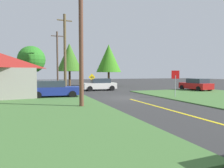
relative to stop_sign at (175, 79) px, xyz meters
name	(u,v)px	position (x,y,z in m)	size (l,w,h in m)	color
ground_plane	(126,98)	(-4.32, 1.67, -1.83)	(120.00, 120.00, 0.00)	#313131
grass_verge_left	(14,111)	(-13.56, -2.33, -1.79)	(12.00, 20.00, 0.08)	#436E35
lane_stripe_center	(182,113)	(-4.32, -6.33, -1.82)	(0.20, 14.00, 0.01)	yellow
stop_sign	(175,79)	(0.00, 0.00, 0.00)	(0.75, 0.21, 2.59)	#9EA0A8
parked_car_near_building	(55,89)	(-10.60, 4.46, -1.02)	(4.72, 2.43, 1.62)	navy
car_on_crossroad	(196,85)	(7.87, 5.93, -1.02)	(2.27, 4.46, 1.62)	red
car_approaching_junction	(100,85)	(-4.15, 10.60, -1.02)	(4.49, 2.10, 1.62)	white
utility_pole_near	(81,44)	(-9.35, -2.08, 2.52)	(1.76, 0.61, 8.47)	brown
utility_pole_mid	(65,53)	(-8.93, 9.32, 2.96)	(1.80, 0.32, 9.37)	brown
utility_pole_far	(57,59)	(-9.10, 16.72, 2.66)	(1.80, 0.27, 8.69)	#4F3C30
direction_sign	(92,80)	(-5.41, 10.05, -0.42)	(0.91, 0.08, 2.27)	slate
oak_tree_left	(69,57)	(-6.65, 20.76, 3.27)	(4.43, 4.43, 7.55)	brown
pine_tree_center	(32,60)	(-12.76, 13.68, 2.30)	(3.60, 3.60, 5.96)	brown
oak_tree_right	(109,58)	(0.20, 19.42, 3.18)	(4.54, 4.54, 7.52)	brown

